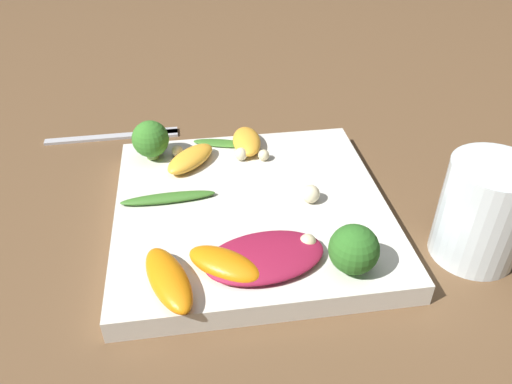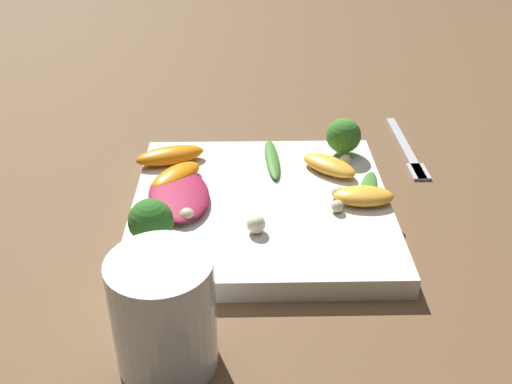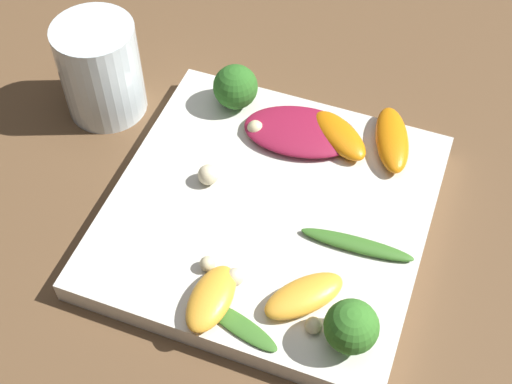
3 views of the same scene
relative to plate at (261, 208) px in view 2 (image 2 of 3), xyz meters
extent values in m
plane|color=brown|center=(0.00, 0.00, -0.01)|extent=(2.40, 2.40, 0.00)
cube|color=silver|center=(0.00, 0.00, 0.00)|extent=(0.27, 0.27, 0.02)
cylinder|color=silver|center=(0.08, 0.20, 0.04)|extent=(0.08, 0.08, 0.10)
cube|color=#B2B2B7|center=(-0.19, -0.15, -0.01)|extent=(0.01, 0.17, 0.01)
cube|color=#B2B2B7|center=(-0.19, -0.09, -0.01)|extent=(0.02, 0.04, 0.01)
ellipsoid|color=maroon|center=(0.09, 0.00, 0.02)|extent=(0.08, 0.11, 0.01)
ellipsoid|color=orange|center=(0.09, -0.03, 0.02)|extent=(0.07, 0.07, 0.02)
ellipsoid|color=#FCAD33|center=(-0.08, -0.06, 0.02)|extent=(0.07, 0.07, 0.02)
ellipsoid|color=orange|center=(0.10, -0.08, 0.02)|extent=(0.08, 0.05, 0.02)
ellipsoid|color=#FCAD33|center=(-0.10, 0.01, 0.02)|extent=(0.06, 0.03, 0.02)
cylinder|color=#84AD5B|center=(0.10, 0.07, 0.02)|extent=(0.01, 0.01, 0.01)
sphere|color=#2D6B23|center=(0.10, 0.07, 0.03)|extent=(0.04, 0.04, 0.04)
cylinder|color=#84AD5B|center=(-0.10, -0.10, 0.02)|extent=(0.01, 0.01, 0.01)
sphere|color=#387A28|center=(-0.10, -0.10, 0.04)|extent=(0.04, 0.04, 0.04)
ellipsoid|color=#3D7528|center=(-0.01, -0.08, 0.01)|extent=(0.02, 0.09, 0.01)
ellipsoid|color=#3D7528|center=(-0.12, -0.02, 0.01)|extent=(0.04, 0.07, 0.00)
sphere|color=beige|center=(-0.10, -0.07, 0.02)|extent=(0.01, 0.01, 0.01)
sphere|color=beige|center=(0.01, 0.06, 0.02)|extent=(0.02, 0.02, 0.02)
sphere|color=beige|center=(0.07, 0.04, 0.02)|extent=(0.02, 0.02, 0.02)
sphere|color=beige|center=(-0.08, 0.00, 0.02)|extent=(0.01, 0.01, 0.01)
sphere|color=beige|center=(-0.08, 0.02, 0.02)|extent=(0.01, 0.01, 0.01)
camera|label=1|loc=(0.39, -0.05, 0.31)|focal=35.00mm
camera|label=2|loc=(0.02, 0.53, 0.35)|focal=42.00mm
camera|label=3|loc=(-0.34, -0.12, 0.50)|focal=50.00mm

